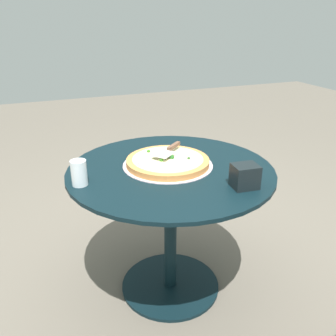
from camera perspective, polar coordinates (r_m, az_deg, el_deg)
The scene contains 6 objects.
ground_plane at distance 2.11m, azimuth 0.36°, elevation -17.97°, with size 10.00×10.00×0.00m, color #686054.
patio_table at distance 1.81m, azimuth 0.40°, elevation -5.37°, with size 0.98×0.98×0.71m.
pizza_on_tray at distance 1.75m, azimuth -0.01°, elevation 0.97°, with size 0.44×0.44×0.05m.
pizza_server at distance 1.79m, azimuth 0.13°, elevation 2.89°, with size 0.19×0.17×0.02m.
drinking_cup at distance 1.58m, azimuth -13.78°, elevation -0.75°, with size 0.07×0.07×0.11m, color white.
napkin_dispenser at distance 1.55m, azimuth 11.98°, elevation -1.26°, with size 0.11×0.09×0.10m, color black.
Camera 1 is at (0.59, 1.47, 1.39)m, focal length 38.85 mm.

